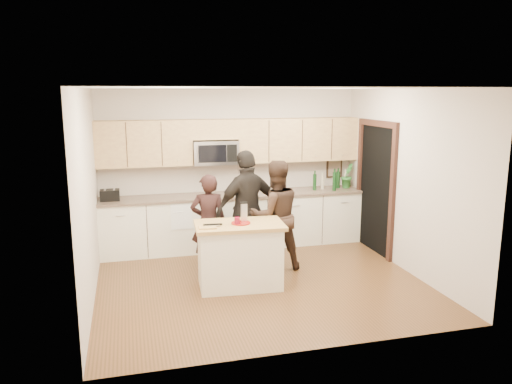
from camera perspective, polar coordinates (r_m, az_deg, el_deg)
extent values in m
plane|color=brown|center=(7.22, 0.47, -10.16)|extent=(4.50, 4.50, 0.00)
cube|color=#BAAC9F|center=(8.76, -2.90, 2.83)|extent=(4.50, 0.02, 2.70)
cube|color=#BAAC9F|center=(4.99, 6.46, -3.84)|extent=(4.50, 0.02, 2.70)
cube|color=#BAAC9F|center=(6.64, -18.63, -0.54)|extent=(0.02, 4.00, 2.70)
cube|color=#BAAC9F|center=(7.73, 16.82, 1.19)|extent=(0.02, 4.00, 2.70)
cube|color=white|center=(6.72, 0.51, 11.79)|extent=(4.50, 4.00, 0.02)
cube|color=white|center=(8.65, -2.43, -3.38)|extent=(4.50, 0.62, 0.90)
cube|color=#786150|center=(8.53, -2.44, -0.34)|extent=(4.50, 0.66, 0.04)
cube|color=tan|center=(8.37, -12.69, 5.44)|extent=(1.55, 0.33, 0.75)
cube|color=tan|center=(8.85, 4.73, 5.99)|extent=(2.17, 0.33, 0.75)
cube|color=tan|center=(8.47, -4.79, 7.17)|extent=(0.78, 0.33, 0.33)
cube|color=silver|center=(8.47, -4.71, 4.55)|extent=(0.76, 0.40, 0.40)
cube|color=black|center=(8.26, -5.01, 4.37)|extent=(0.47, 0.01, 0.29)
cube|color=black|center=(8.32, -2.76, 4.45)|extent=(0.17, 0.01, 0.29)
cube|color=black|center=(8.54, 13.53, 0.26)|extent=(0.02, 1.05, 2.10)
cube|color=black|center=(8.04, 15.33, -0.52)|extent=(0.06, 0.10, 2.10)
cube|color=black|center=(9.04, 11.73, 0.94)|extent=(0.06, 0.10, 2.10)
cube|color=black|center=(8.40, 13.77, 7.63)|extent=(0.06, 1.25, 0.10)
cube|color=black|center=(9.34, 8.93, 2.81)|extent=(0.30, 0.03, 0.38)
cube|color=tan|center=(9.33, 8.96, 2.79)|extent=(0.24, 0.00, 0.32)
cube|color=white|center=(8.14, -8.53, -2.62)|extent=(0.34, 0.01, 0.48)
cube|color=white|center=(8.38, -8.79, -0.58)|extent=(0.34, 0.60, 0.01)
cube|color=white|center=(6.92, -1.88, -7.41)|extent=(1.15, 0.72, 0.85)
cube|color=tan|center=(6.79, -1.91, -3.81)|extent=(1.25, 0.78, 0.05)
cylinder|color=maroon|center=(6.77, -1.75, -3.56)|extent=(0.26, 0.26, 0.02)
cube|color=silver|center=(6.82, -1.39, -2.32)|extent=(0.08, 0.05, 0.24)
cube|color=black|center=(6.79, -1.40, -1.24)|extent=(0.10, 0.06, 0.02)
cylinder|color=maroon|center=(6.70, -2.17, -3.34)|extent=(0.08, 0.08, 0.10)
cube|color=tan|center=(6.59, -5.56, -4.02)|extent=(0.24, 0.20, 0.02)
cube|color=black|center=(6.64, -4.96, -3.72)|extent=(0.25, 0.05, 0.02)
cube|color=silver|center=(6.62, -5.08, -3.83)|extent=(0.21, 0.04, 0.01)
cube|color=black|center=(8.32, -16.36, -0.34)|extent=(0.30, 0.22, 0.17)
cube|color=silver|center=(8.31, -16.88, 0.24)|extent=(0.03, 0.16, 0.00)
cube|color=silver|center=(8.31, -15.91, 0.29)|extent=(0.03, 0.16, 0.00)
cylinder|color=black|center=(8.87, 6.73, 1.32)|extent=(0.06, 0.06, 0.35)
cylinder|color=tan|center=(8.99, 7.60, 1.25)|extent=(0.07, 0.07, 0.29)
cylinder|color=black|center=(9.13, 9.37, 1.57)|extent=(0.07, 0.07, 0.36)
cylinder|color=tan|center=(9.27, 10.20, 1.58)|extent=(0.07, 0.07, 0.32)
cylinder|color=black|center=(8.86, 8.95, 1.39)|extent=(0.06, 0.06, 0.39)
imported|color=#2F772F|center=(9.18, 10.35, 1.85)|extent=(0.31, 0.31, 0.44)
imported|color=black|center=(7.50, -5.46, -3.48)|extent=(0.56, 0.39, 1.47)
imported|color=black|center=(7.48, 2.19, -2.71)|extent=(0.84, 0.67, 1.67)
imported|color=black|center=(7.55, -0.97, -2.02)|extent=(1.14, 0.75, 1.81)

